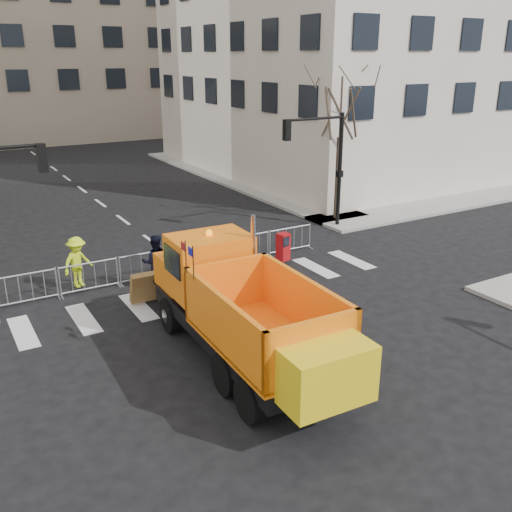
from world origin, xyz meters
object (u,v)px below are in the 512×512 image
cop_c (167,293)px  newspaper_box (283,247)px  plow_truck (243,308)px  worker (78,262)px  cop_b (155,262)px  cop_a (198,257)px

cop_c → newspaper_box: (5.83, 2.28, -0.11)m
plow_truck → worker: 7.81m
cop_c → worker: 4.07m
cop_b → newspaper_box: 5.27m
cop_a → cop_b: 1.61m
newspaper_box → cop_b: bearing=163.3°
worker → cop_a: bearing=-44.1°
cop_c → newspaper_box: 6.26m
cop_a → worker: (-4.00, 1.25, 0.17)m
plow_truck → cop_c: (-0.65, 3.75, -0.82)m
plow_truck → newspaper_box: 7.99m
newspaper_box → cop_a: bearing=163.0°
plow_truck → cop_b: 6.19m
cop_b → cop_c: size_ratio=1.22×
plow_truck → newspaper_box: size_ratio=8.70×
cop_c → worker: (-1.82, 3.63, 0.24)m
worker → newspaper_box: 7.77m
plow_truck → cop_b: (-0.08, 6.15, -0.65)m
plow_truck → worker: plow_truck is taller
cop_b → worker: size_ratio=1.09×
cop_a → worker: worker is taller
cop_a → cop_b: cop_b is taller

